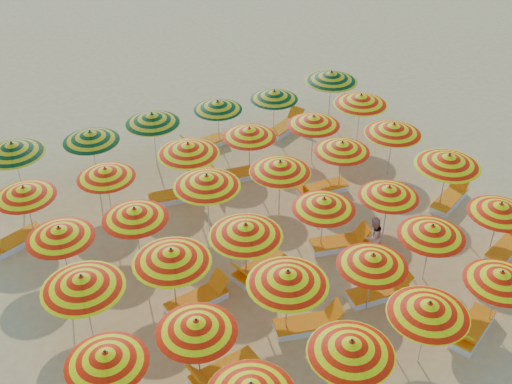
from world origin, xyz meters
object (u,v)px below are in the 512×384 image
umbrella_22 (342,147)px  lounger_14 (204,144)px  umbrella_20 (207,181)px  lounger_12 (176,196)px  umbrella_2 (351,347)px  umbrella_13 (171,256)px  umbrella_18 (60,233)px  lounger_3 (309,324)px  lounger_15 (286,126)px  umbrella_24 (24,192)px  umbrella_31 (91,136)px  umbrella_26 (188,149)px  umbrella_17 (449,160)px  umbrella_23 (394,129)px  umbrella_32 (152,118)px  lounger_5 (507,247)px  umbrella_21 (280,167)px  umbrella_35 (331,77)px  umbrella_7 (196,326)px  umbrella_33 (218,105)px  lounger_7 (259,269)px  lounger_11 (15,241)px  umbrella_25 (106,173)px  umbrella_12 (82,282)px  umbrella_30 (12,148)px  umbrella_4 (501,277)px  umbrella_8 (288,278)px  umbrella_9 (373,260)px  umbrella_16 (389,192)px  umbrella_34 (274,95)px  umbrella_11 (500,208)px  lounger_13 (234,175)px  umbrella_27 (249,132)px  umbrella_3 (429,309)px  lounger_9 (450,199)px  lounger_4 (380,292)px  umbrella_15 (324,203)px  umbrella_19 (135,213)px  umbrella_6 (106,358)px  lounger_1 (472,330)px  lounger_2 (223,372)px  lounger_8 (341,243)px

umbrella_22 → lounger_14: umbrella_22 is taller
umbrella_20 → lounger_12: (-0.27, 2.04, -1.72)m
umbrella_2 → umbrella_13: 5.05m
umbrella_13 → umbrella_18: umbrella_13 is taller
lounger_3 → lounger_15: size_ratio=1.00×
umbrella_24 → umbrella_31: 3.35m
umbrella_26 → lounger_3: 7.07m
umbrella_17 → umbrella_23: umbrella_17 is taller
umbrella_32 → lounger_5: size_ratio=1.27×
umbrella_21 → umbrella_35: umbrella_35 is taller
umbrella_18 → lounger_12: bearing=29.0°
umbrella_7 → umbrella_13: (0.34, 2.34, 0.14)m
umbrella_31 → umbrella_33: 4.74m
lounger_7 → lounger_11: size_ratio=1.00×
umbrella_2 → umbrella_35: (7.00, 11.45, 0.11)m
umbrella_2 → umbrella_25: bearing=105.6°
umbrella_12 → umbrella_30: 7.15m
umbrella_26 → umbrella_33: 3.46m
umbrella_4 → umbrella_35: umbrella_35 is taller
umbrella_8 → lounger_14: 9.75m
umbrella_9 → umbrella_16: size_ratio=0.94×
umbrella_22 → lounger_12: (-5.04, 2.04, -1.55)m
lounger_7 → umbrella_33: bearing=-121.9°
umbrella_33 → lounger_5: (4.93, -9.57, -1.50)m
umbrella_4 → umbrella_21: umbrella_21 is taller
umbrella_8 → umbrella_12: 4.89m
umbrella_20 → umbrella_34: (4.68, 4.35, -0.20)m
umbrella_18 → umbrella_26: size_ratio=0.93×
umbrella_13 → lounger_5: umbrella_13 is taller
umbrella_21 → lounger_15: 5.71m
umbrella_24 → lounger_12: 4.82m
umbrella_11 → umbrella_4: bearing=-134.7°
lounger_7 → lounger_13: (1.49, 4.66, 0.00)m
umbrella_20 → umbrella_27: size_ratio=0.94×
umbrella_22 → umbrella_3: bearing=-108.8°
umbrella_20 → umbrella_31: 4.88m
umbrella_35 → lounger_9: umbrella_35 is taller
umbrella_13 → lounger_4: (5.09, -2.09, -1.73)m
umbrella_15 → lounger_7: 2.60m
umbrella_15 → lounger_13: umbrella_15 is taller
umbrella_27 → umbrella_30: umbrella_30 is taller
umbrella_4 → umbrella_27: umbrella_27 is taller
umbrella_12 → umbrella_22: bearing=15.9°
umbrella_11 → umbrella_18: umbrella_18 is taller
umbrella_19 → umbrella_26: umbrella_26 is taller
umbrella_6 → umbrella_26: size_ratio=0.88×
umbrella_23 → lounger_1: bearing=-111.0°
umbrella_12 → lounger_9: bearing=1.4°
lounger_2 → lounger_8: (5.16, 2.71, 0.00)m
umbrella_27 → lounger_14: size_ratio=1.30×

